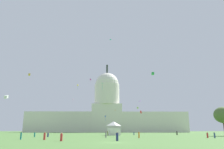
# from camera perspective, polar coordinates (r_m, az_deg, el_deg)

# --- Properties ---
(ground_plane) EXTENTS (800.00, 800.00, 0.00)m
(ground_plane) POSITION_cam_1_polar(r_m,az_deg,el_deg) (39.24, 0.27, -17.22)
(ground_plane) COLOR #4C7538
(capitol_building) EXTENTS (149.06, 23.85, 65.41)m
(capitol_building) POSITION_cam_1_polar(r_m,az_deg,el_deg) (211.36, -1.35, -9.95)
(capitol_building) COLOR silver
(capitol_building) RESTS_ON ground_plane
(event_tent) EXTENTS (5.59, 7.55, 5.57)m
(event_tent) POSITION_cam_1_polar(r_m,az_deg,el_deg) (94.35, 0.44, -13.81)
(event_tent) COLOR white
(event_tent) RESTS_ON ground_plane
(tree_east_far) EXTENTS (7.75, 7.20, 10.54)m
(tree_east_far) POSITION_cam_1_polar(r_m,az_deg,el_deg) (92.83, 26.91, -9.39)
(tree_east_far) COLOR brown
(tree_east_far) RESTS_ON ground_plane
(person_navy_mid_left) EXTENTS (0.55, 0.55, 1.76)m
(person_navy_mid_left) POSITION_cam_1_polar(r_m,az_deg,el_deg) (44.49, 1.35, -15.84)
(person_navy_mid_left) COLOR navy
(person_navy_mid_left) RESTS_ON ground_plane
(person_teal_back_left) EXTENTS (0.41, 0.41, 1.63)m
(person_teal_back_left) POSITION_cam_1_polar(r_m,az_deg,el_deg) (72.10, -19.44, -14.49)
(person_teal_back_left) COLOR #1E757A
(person_teal_back_left) RESTS_ON ground_plane
(person_red_front_right) EXTENTS (0.58, 0.58, 1.71)m
(person_red_front_right) POSITION_cam_1_polar(r_m,az_deg,el_deg) (51.08, -17.11, -15.06)
(person_red_front_right) COLOR red
(person_red_front_right) RESTS_ON ground_plane
(person_red_lawn_far_left) EXTENTS (0.54, 0.54, 1.53)m
(person_red_lawn_far_left) POSITION_cam_1_polar(r_m,az_deg,el_deg) (66.35, 23.53, -14.27)
(person_red_lawn_far_left) COLOR red
(person_red_lawn_far_left) RESTS_ON ground_plane
(person_denim_aisle_center) EXTENTS (0.53, 0.53, 1.53)m
(person_denim_aisle_center) POSITION_cam_1_polar(r_m,az_deg,el_deg) (96.35, 5.71, -14.97)
(person_denim_aisle_center) COLOR #3D5684
(person_denim_aisle_center) RESTS_ON ground_plane
(person_navy_back_center) EXTENTS (0.60, 0.60, 1.48)m
(person_navy_back_center) POSITION_cam_1_polar(r_m,az_deg,el_deg) (73.26, -16.28, -14.77)
(person_navy_back_center) COLOR navy
(person_navy_back_center) RESTS_ON ground_plane
(person_red_near_tree_west) EXTENTS (0.65, 0.65, 1.63)m
(person_red_near_tree_west) POSITION_cam_1_polar(r_m,az_deg,el_deg) (44.66, -13.00, -15.57)
(person_red_near_tree_west) COLOR red
(person_red_near_tree_west) RESTS_ON ground_plane
(person_grey_near_tree_east) EXTENTS (0.43, 0.43, 1.67)m
(person_grey_near_tree_east) POSITION_cam_1_polar(r_m,az_deg,el_deg) (64.41, -1.60, -15.37)
(person_grey_near_tree_east) COLOR gray
(person_grey_near_tree_east) RESTS_ON ground_plane
(person_denim_lawn_far_right) EXTENTS (0.59, 0.59, 1.59)m
(person_denim_lawn_far_right) POSITION_cam_1_polar(r_m,az_deg,el_deg) (66.28, 25.07, -14.09)
(person_denim_lawn_far_right) COLOR #3D5684
(person_denim_lawn_far_right) RESTS_ON ground_plane
(person_teal_front_center) EXTENTS (0.46, 0.46, 1.75)m
(person_teal_front_center) POSITION_cam_1_polar(r_m,az_deg,el_deg) (54.39, -22.54, -14.48)
(person_teal_front_center) COLOR #1E757A
(person_teal_front_center) RESTS_ON ground_plane
(person_orange_mid_right) EXTENTS (0.49, 0.49, 1.72)m
(person_orange_mid_right) POSITION_cam_1_polar(r_m,az_deg,el_deg) (60.39, 7.01, -15.31)
(person_orange_mid_right) COLOR orange
(person_orange_mid_right) RESTS_ON ground_plane
(person_olive_front_left) EXTENTS (0.45, 0.45, 1.77)m
(person_olive_front_left) POSITION_cam_1_polar(r_m,az_deg,el_deg) (88.64, -1.13, -15.02)
(person_olive_front_left) COLOR olive
(person_olive_front_left) RESTS_ON ground_plane
(person_black_edge_east) EXTENTS (0.48, 0.48, 1.72)m
(person_black_edge_east) POSITION_cam_1_polar(r_m,az_deg,el_deg) (100.69, 16.50, -14.40)
(person_black_edge_east) COLOR black
(person_black_edge_east) RESTS_ON ground_plane
(kite_lime_low) EXTENTS (1.17, 1.11, 1.20)m
(kite_lime_low) POSITION_cam_1_polar(r_m,az_deg,el_deg) (144.24, 6.69, -8.59)
(kite_lime_low) COLOR #8CD133
(kite_violet_low) EXTENTS (1.26, 1.43, 0.39)m
(kite_violet_low) POSITION_cam_1_polar(r_m,az_deg,el_deg) (99.81, 7.46, -7.00)
(kite_violet_low) COLOR purple
(kite_gold_mid) EXTENTS (1.18, 1.17, 0.99)m
(kite_gold_mid) POSITION_cam_1_polar(r_m,az_deg,el_deg) (113.78, -20.67, -0.01)
(kite_gold_mid) COLOR gold
(kite_blue_low) EXTENTS (0.92, 0.81, 3.64)m
(kite_blue_low) POSITION_cam_1_polar(r_m,az_deg,el_deg) (159.38, -1.73, -10.91)
(kite_blue_low) COLOR blue
(kite_green_mid) EXTENTS (1.02, 1.09, 1.10)m
(kite_green_mid) POSITION_cam_1_polar(r_m,az_deg,el_deg) (89.14, 10.54, 0.25)
(kite_green_mid) COLOR green
(kite_red_low) EXTENTS (0.80, 0.53, 1.46)m
(kite_red_low) POSITION_cam_1_polar(r_m,az_deg,el_deg) (110.60, 7.51, -9.63)
(kite_red_low) COLOR red
(kite_yellow_mid) EXTENTS (0.82, 0.89, 3.73)m
(kite_yellow_mid) POSITION_cam_1_polar(r_m,az_deg,el_deg) (159.63, -8.89, -2.79)
(kite_yellow_mid) COLOR yellow
(kite_pink_mid) EXTENTS (0.26, 0.97, 3.29)m
(kite_pink_mid) POSITION_cam_1_polar(r_m,az_deg,el_deg) (177.63, -10.10, -6.42)
(kite_pink_mid) COLOR pink
(kite_cyan_high) EXTENTS (1.22, 1.49, 0.13)m
(kite_cyan_high) POSITION_cam_1_polar(r_m,az_deg,el_deg) (97.33, -0.14, 8.80)
(kite_cyan_high) COLOR #33BCDB
(kite_magenta_high) EXTENTS (0.93, 0.58, 2.55)m
(kite_magenta_high) POSITION_cam_1_polar(r_m,az_deg,el_deg) (168.23, -5.59, -1.31)
(kite_magenta_high) COLOR #D1339E
(kite_white_low) EXTENTS (1.13, 1.20, 1.29)m
(kite_white_low) POSITION_cam_1_polar(r_m,az_deg,el_deg) (80.27, -25.77, -5.26)
(kite_white_low) COLOR white
(kite_orange_low) EXTENTS (1.79, 0.84, 0.21)m
(kite_orange_low) POSITION_cam_1_polar(r_m,az_deg,el_deg) (171.40, 0.81, -9.30)
(kite_orange_low) COLOR orange
(kite_turquoise_mid) EXTENTS (1.00, 1.25, 3.55)m
(kite_turquoise_mid) POSITION_cam_1_polar(r_m,az_deg,el_deg) (122.47, -2.31, -2.54)
(kite_turquoise_mid) COLOR teal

